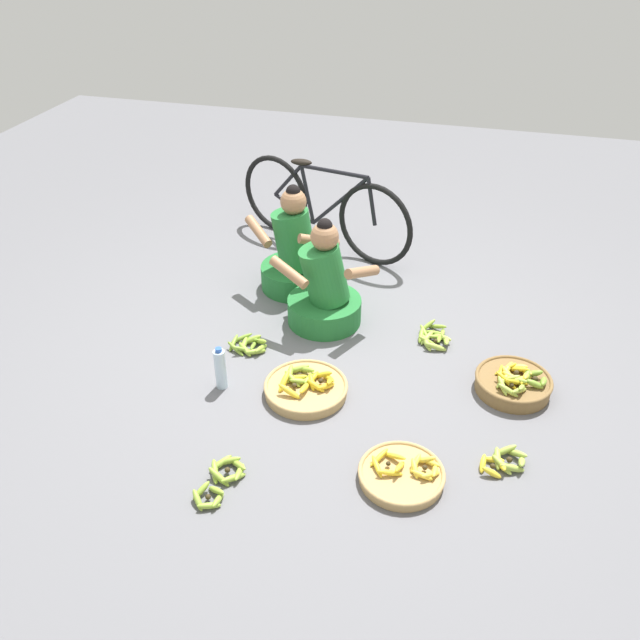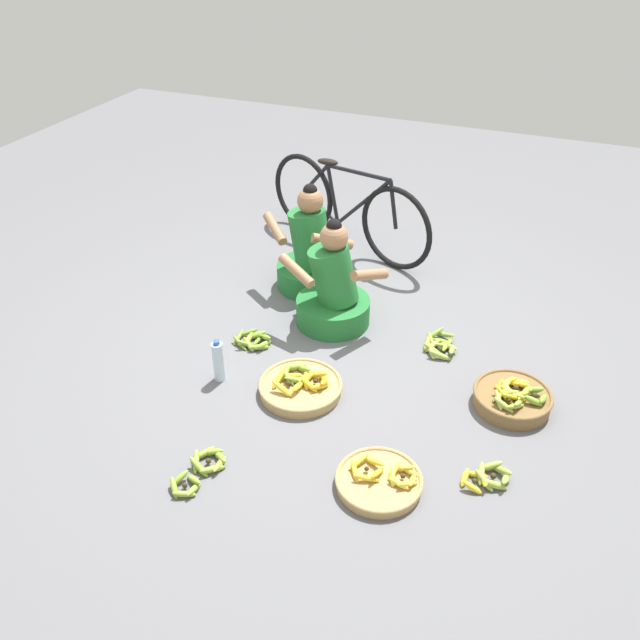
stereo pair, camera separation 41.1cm
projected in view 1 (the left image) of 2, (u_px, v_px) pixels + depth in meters
The scene contains 12 objects.
ground_plane at pixel (328, 347), 4.47m from camera, with size 10.00×10.00×0.00m, color slate.
vendor_woman_front at pixel (324, 291), 4.58m from camera, with size 0.72×0.52×0.80m.
vendor_woman_behind at pixel (294, 256), 4.97m from camera, with size 0.75×0.52×0.83m.
bicycle_leaning at pixel (323, 207), 5.49m from camera, with size 1.60×0.66×0.73m.
banana_basket_mid_left at pixel (402, 474), 3.47m from camera, with size 0.46×0.46×0.12m.
banana_basket_back_center at pixel (514, 383), 4.06m from camera, with size 0.47×0.47×0.16m.
banana_basket_back_left at pixel (306, 387), 4.05m from camera, with size 0.52×0.52×0.15m.
loose_bananas_front_right at pixel (249, 345), 4.44m from camera, with size 0.29×0.22×0.09m.
loose_bananas_front_center at pixel (504, 461), 3.56m from camera, with size 0.26×0.25×0.09m.
loose_bananas_near_bicycle at pixel (221, 479), 3.46m from camera, with size 0.23×0.40×0.09m.
loose_bananas_front_left at pixel (434, 337), 4.51m from camera, with size 0.25×0.33×0.09m.
water_bottle at pixel (220, 369), 4.05m from camera, with size 0.07×0.07×0.29m.
Camera 1 is at (0.89, -3.49, 2.65)m, focal length 37.24 mm.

